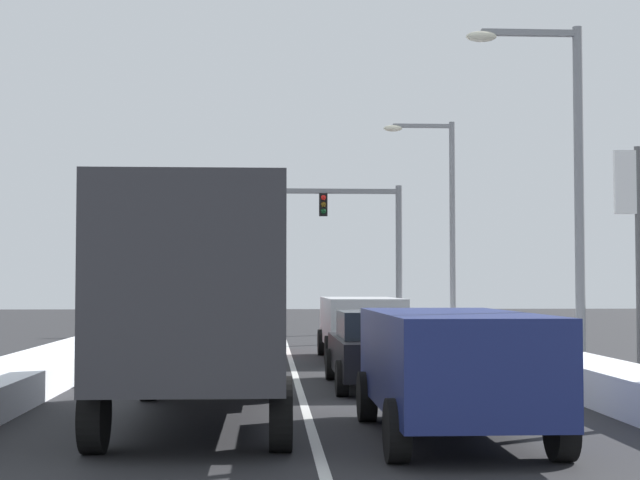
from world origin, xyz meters
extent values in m
plane|color=#28282B|center=(0.00, 14.04, 0.00)|extent=(120.00, 120.00, 0.00)
cube|color=silver|center=(0.00, 17.56, 0.00)|extent=(0.14, 38.62, 0.01)
cube|color=white|center=(5.30, 17.56, 0.32)|extent=(1.31, 38.62, 0.63)
cube|color=white|center=(-5.30, 17.56, 0.27)|extent=(1.67, 38.62, 0.55)
cube|color=navy|center=(1.82, 7.14, 1.04)|extent=(1.95, 4.90, 1.25)
cube|color=black|center=(1.82, 4.73, 1.32)|extent=(1.56, 0.06, 0.55)
cube|color=red|center=(1.04, 4.74, 0.94)|extent=(0.20, 0.08, 0.28)
cube|color=red|center=(2.60, 4.74, 0.94)|extent=(0.20, 0.08, 0.28)
cylinder|color=black|center=(0.86, 8.84, 0.37)|extent=(0.25, 0.74, 0.74)
cylinder|color=black|center=(2.77, 8.84, 0.37)|extent=(0.25, 0.74, 0.74)
cylinder|color=black|center=(0.86, 5.44, 0.37)|extent=(0.25, 0.74, 0.74)
cylinder|color=black|center=(2.77, 5.44, 0.37)|extent=(0.25, 0.74, 0.74)
cube|color=black|center=(1.63, 13.63, 0.63)|extent=(1.82, 4.50, 0.70)
cube|color=black|center=(1.63, 13.48, 1.23)|extent=(1.64, 2.20, 0.55)
cube|color=red|center=(0.94, 11.43, 0.75)|extent=(0.24, 0.08, 0.14)
cube|color=red|center=(2.32, 11.43, 0.75)|extent=(0.24, 0.08, 0.14)
cylinder|color=black|center=(0.74, 15.18, 0.33)|extent=(0.22, 0.66, 0.66)
cylinder|color=black|center=(2.52, 15.18, 0.33)|extent=(0.22, 0.66, 0.66)
cylinder|color=black|center=(0.74, 12.08, 0.33)|extent=(0.22, 0.66, 0.66)
cylinder|color=black|center=(2.52, 12.08, 0.33)|extent=(0.22, 0.66, 0.66)
cube|color=#B7BABF|center=(1.91, 20.66, 1.04)|extent=(1.95, 4.90, 1.25)
cube|color=black|center=(1.91, 18.25, 1.32)|extent=(1.56, 0.06, 0.55)
cube|color=red|center=(1.13, 18.26, 0.94)|extent=(0.20, 0.08, 0.28)
cube|color=red|center=(2.69, 18.26, 0.94)|extent=(0.20, 0.08, 0.28)
cylinder|color=black|center=(0.95, 22.36, 0.37)|extent=(0.25, 0.74, 0.74)
cylinder|color=black|center=(2.86, 22.36, 0.37)|extent=(0.25, 0.74, 0.74)
cylinder|color=black|center=(0.95, 18.96, 0.37)|extent=(0.25, 0.74, 0.74)
cylinder|color=black|center=(2.86, 18.96, 0.37)|extent=(0.25, 0.74, 0.74)
cube|color=silver|center=(-1.58, 11.36, 1.56)|extent=(2.35, 2.20, 2.00)
cube|color=#333338|center=(-1.58, 7.76, 2.06)|extent=(2.35, 5.00, 2.60)
cylinder|color=black|center=(-2.71, 11.66, 0.46)|extent=(0.28, 0.92, 0.92)
cylinder|color=black|center=(-0.46, 11.66, 0.46)|extent=(0.28, 0.92, 0.92)
cylinder|color=black|center=(-2.71, 6.26, 0.46)|extent=(0.28, 0.92, 0.92)
cylinder|color=black|center=(-0.46, 6.26, 0.46)|extent=(0.28, 0.92, 0.92)
cube|color=#38383D|center=(-1.64, 17.17, 1.04)|extent=(1.95, 4.90, 1.25)
cube|color=black|center=(-1.64, 14.76, 1.32)|extent=(1.56, 0.06, 0.55)
cube|color=red|center=(-2.42, 14.77, 0.94)|extent=(0.20, 0.08, 0.28)
cube|color=red|center=(-0.86, 14.77, 0.94)|extent=(0.20, 0.08, 0.28)
cylinder|color=black|center=(-2.59, 18.87, 0.37)|extent=(0.25, 0.74, 0.74)
cylinder|color=black|center=(-0.68, 18.87, 0.37)|extent=(0.25, 0.74, 0.74)
cylinder|color=black|center=(-2.59, 15.47, 0.37)|extent=(0.25, 0.74, 0.74)
cylinder|color=black|center=(-0.68, 15.47, 0.37)|extent=(0.25, 0.74, 0.74)
cube|color=maroon|center=(-1.80, 23.65, 0.63)|extent=(1.82, 4.50, 0.70)
cube|color=black|center=(-1.80, 23.50, 1.23)|extent=(1.64, 2.20, 0.55)
cube|color=red|center=(-2.49, 21.45, 0.75)|extent=(0.24, 0.08, 0.14)
cube|color=red|center=(-1.11, 21.45, 0.75)|extent=(0.24, 0.08, 0.14)
cylinder|color=black|center=(-2.69, 25.20, 0.33)|extent=(0.22, 0.66, 0.66)
cylinder|color=black|center=(-0.91, 25.20, 0.33)|extent=(0.22, 0.66, 0.66)
cylinder|color=black|center=(-2.69, 22.10, 0.33)|extent=(0.22, 0.66, 0.66)
cylinder|color=black|center=(-0.91, 22.10, 0.33)|extent=(0.22, 0.66, 0.66)
cylinder|color=slate|center=(4.90, 35.11, 3.10)|extent=(0.28, 0.28, 6.20)
cube|color=slate|center=(1.20, 35.11, 5.95)|extent=(7.40, 0.20, 0.20)
cube|color=black|center=(1.70, 35.11, 5.38)|extent=(0.34, 0.34, 0.95)
sphere|color=red|center=(1.70, 34.92, 5.66)|extent=(0.22, 0.22, 0.22)
sphere|color=#593F0C|center=(1.70, 34.92, 5.38)|extent=(0.22, 0.22, 0.22)
sphere|color=#0C3819|center=(1.70, 34.92, 5.09)|extent=(0.22, 0.22, 0.22)
cube|color=black|center=(-1.70, 35.11, 5.38)|extent=(0.34, 0.34, 0.95)
sphere|color=red|center=(-1.70, 34.92, 5.66)|extent=(0.22, 0.22, 0.22)
sphere|color=#593F0C|center=(-1.70, 34.92, 5.38)|extent=(0.22, 0.22, 0.22)
sphere|color=#0C3819|center=(-1.70, 34.92, 5.09)|extent=(0.22, 0.22, 0.22)
cylinder|color=gray|center=(6.38, 15.80, 3.93)|extent=(0.22, 0.22, 7.87)
cube|color=gray|center=(5.28, 15.80, 7.72)|extent=(2.20, 0.14, 0.14)
ellipsoid|color=#EAE5C6|center=(4.18, 15.80, 7.62)|extent=(0.70, 0.36, 0.24)
cylinder|color=gray|center=(6.18, 29.84, 4.02)|extent=(0.22, 0.22, 8.04)
cube|color=gray|center=(5.08, 29.84, 7.89)|extent=(2.20, 0.14, 0.14)
ellipsoid|color=#EAE5C6|center=(3.98, 29.84, 7.79)|extent=(0.70, 0.36, 0.24)
cylinder|color=#59595B|center=(8.65, 18.21, 2.75)|extent=(0.16, 0.16, 5.50)
camera|label=1|loc=(-0.61, -5.74, 2.04)|focal=54.85mm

